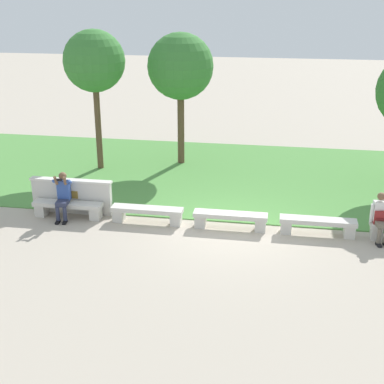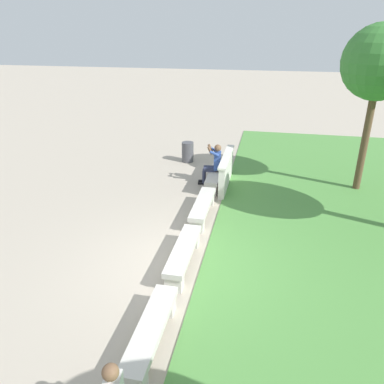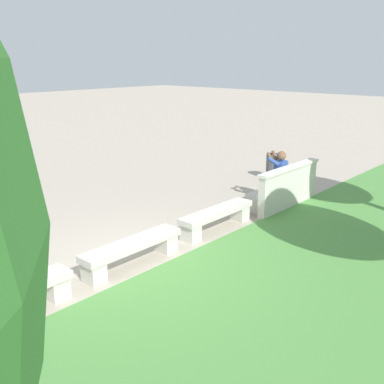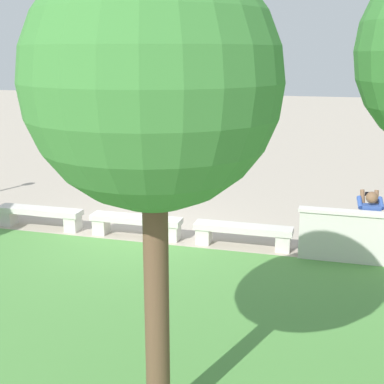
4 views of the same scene
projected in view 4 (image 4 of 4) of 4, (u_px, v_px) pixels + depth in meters
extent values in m
plane|color=#B2A593|center=(136.00, 236.00, 11.38)|extent=(80.00, 80.00, 0.00)
cube|color=#518E42|center=(20.00, 338.00, 7.29)|extent=(23.15, 8.00, 0.03)
cube|color=beige|center=(363.00, 238.00, 10.10)|extent=(1.98, 0.40, 0.12)
cube|color=beige|center=(318.00, 246.00, 10.36)|extent=(0.28, 0.34, 0.33)
cube|color=beige|center=(243.00, 228.00, 10.69)|extent=(1.98, 0.40, 0.12)
cube|color=beige|center=(283.00, 242.00, 10.54)|extent=(0.28, 0.34, 0.33)
cube|color=beige|center=(204.00, 235.00, 10.95)|extent=(0.28, 0.34, 0.33)
cube|color=beige|center=(136.00, 219.00, 11.28)|extent=(1.98, 0.40, 0.12)
cube|color=beige|center=(173.00, 232.00, 11.13)|extent=(0.28, 0.34, 0.33)
cube|color=beige|center=(101.00, 226.00, 11.55)|extent=(0.28, 0.34, 0.33)
cube|color=beige|center=(39.00, 211.00, 11.87)|extent=(1.98, 0.40, 0.12)
cube|color=beige|center=(73.00, 223.00, 11.72)|extent=(0.28, 0.34, 0.33)
cube|color=beige|center=(9.00, 218.00, 12.14)|extent=(0.28, 0.34, 0.33)
cube|color=beige|center=(364.00, 240.00, 9.76)|extent=(2.33, 0.18, 0.95)
cube|color=silver|center=(366.00, 214.00, 9.63)|extent=(2.39, 0.24, 0.06)
cube|color=olive|center=(364.00, 232.00, 9.82)|extent=(0.44, 0.02, 0.22)
cube|color=black|center=(368.00, 249.00, 10.58)|extent=(0.13, 0.25, 0.06)
cylinder|color=#2D334C|center=(369.00, 240.00, 10.46)|extent=(0.11, 0.11, 0.42)
cube|color=black|center=(357.00, 248.00, 10.61)|extent=(0.13, 0.25, 0.06)
cylinder|color=#2D334C|center=(359.00, 239.00, 10.49)|extent=(0.11, 0.11, 0.42)
cube|color=#2D334C|center=(367.00, 230.00, 10.23)|extent=(0.35, 0.45, 0.12)
cube|color=#33519E|center=(370.00, 219.00, 9.94)|extent=(0.36, 0.26, 0.56)
sphere|color=brown|center=(372.00, 198.00, 9.83)|extent=(0.22, 0.22, 0.22)
cylinder|color=#33519E|center=(381.00, 203.00, 9.93)|extent=(0.13, 0.32, 0.21)
cylinder|color=brown|center=(376.00, 197.00, 10.05)|extent=(0.08, 0.18, 0.27)
cylinder|color=#33519E|center=(360.00, 202.00, 9.99)|extent=(0.13, 0.32, 0.21)
cylinder|color=brown|center=(363.00, 197.00, 10.09)|extent=(0.12, 0.20, 0.27)
cube|color=black|center=(369.00, 194.00, 10.12)|extent=(0.15, 0.03, 0.08)
cylinder|color=brown|center=(157.00, 302.00, 5.24)|extent=(0.25, 0.25, 2.85)
sphere|color=#387A33|center=(153.00, 81.00, 4.70)|extent=(2.32, 2.32, 2.32)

